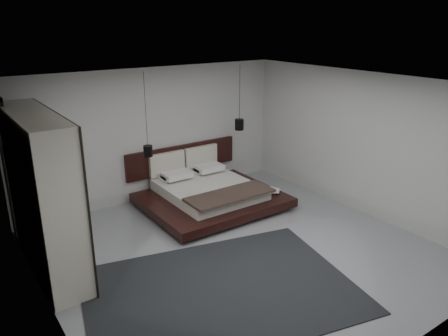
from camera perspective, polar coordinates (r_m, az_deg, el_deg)
floor at (r=7.52m, az=1.81°, el=-10.74°), size 6.00×6.00×0.00m
ceiling at (r=6.61m, az=2.06°, el=10.88°), size 6.00×6.00×0.00m
wall_back at (r=9.41m, az=-9.12°, el=4.38°), size 6.00×0.00×6.00m
wall_front at (r=5.08m, az=22.96°, el=-9.89°), size 6.00×0.00×6.00m
wall_left at (r=5.79m, az=-22.74°, el=-6.29°), size 0.00×6.00×6.00m
wall_right at (r=8.99m, az=17.45°, el=3.05°), size 0.00×6.00×6.00m
lattice_screen at (r=8.11m, az=-26.28°, el=-0.49°), size 0.05×0.90×2.60m
bed at (r=9.15m, az=-2.09°, el=-3.18°), size 2.72×2.37×1.07m
book_lower at (r=9.30m, az=5.88°, el=-3.01°), size 0.26×0.33×0.03m
book_upper at (r=9.26m, az=5.91°, el=-2.94°), size 0.35×0.36×0.02m
pendant_left at (r=8.66m, az=-9.90°, el=2.26°), size 0.18×0.18×1.64m
pendant_right at (r=9.72m, az=2.01°, el=5.71°), size 0.20×0.20×1.42m
wardrobe at (r=7.09m, az=-22.63°, el=-3.14°), size 0.59×2.52×2.47m
rug at (r=6.54m, az=-0.43°, el=-15.66°), size 4.30×3.48×0.02m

